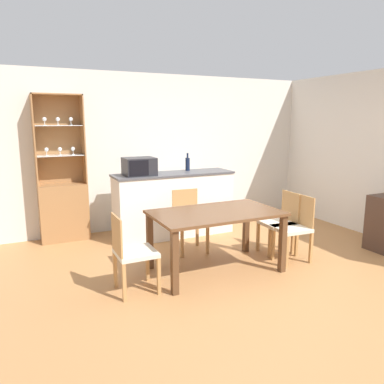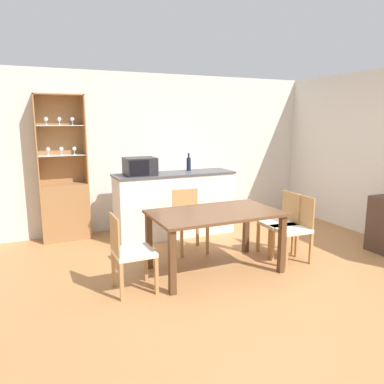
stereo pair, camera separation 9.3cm
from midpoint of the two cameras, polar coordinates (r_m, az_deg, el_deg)
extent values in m
plane|color=#B27A47|center=(4.53, 9.33, -12.74)|extent=(18.00, 18.00, 0.00)
cube|color=silver|center=(6.50, -3.68, 6.24)|extent=(6.80, 0.06, 2.55)
cube|color=white|center=(5.90, -3.21, -2.02)|extent=(1.86, 0.52, 0.97)
cube|color=#4C4C51|center=(5.81, -3.26, 2.79)|extent=(1.89, 0.55, 0.03)
cube|color=#A37042|center=(6.01, -19.33, -2.93)|extent=(0.70, 0.33, 0.86)
cube|color=#A37042|center=(6.01, -20.15, 7.51)|extent=(0.70, 0.02, 1.31)
cube|color=#A37042|center=(5.83, -23.35, 7.20)|extent=(0.02, 0.33, 1.31)
cube|color=#A37042|center=(5.90, -16.69, 7.66)|extent=(0.02, 0.33, 1.31)
cube|color=#A37042|center=(5.86, -20.43, 13.76)|extent=(0.70, 0.33, 0.02)
cube|color=white|center=(5.87, -19.86, 5.28)|extent=(0.65, 0.28, 0.01)
cube|color=white|center=(5.85, -20.14, 9.49)|extent=(0.65, 0.28, 0.01)
cylinder|color=white|center=(5.87, -21.68, 5.24)|extent=(0.04, 0.04, 0.01)
cylinder|color=white|center=(5.87, -21.70, 5.53)|extent=(0.01, 0.01, 0.06)
sphere|color=white|center=(5.87, -21.73, 6.03)|extent=(0.06, 0.06, 0.06)
cylinder|color=white|center=(5.81, -21.95, 9.44)|extent=(0.04, 0.04, 0.01)
cylinder|color=white|center=(5.81, -21.98, 9.74)|extent=(0.01, 0.01, 0.06)
sphere|color=white|center=(5.81, -22.01, 10.25)|extent=(0.06, 0.06, 0.06)
cylinder|color=white|center=(5.87, -19.87, 5.36)|extent=(0.04, 0.04, 0.01)
cylinder|color=white|center=(5.87, -19.89, 5.65)|extent=(0.01, 0.01, 0.06)
sphere|color=white|center=(5.87, -19.92, 6.15)|extent=(0.06, 0.06, 0.06)
cylinder|color=white|center=(5.86, -20.16, 9.57)|extent=(0.04, 0.04, 0.01)
cylinder|color=white|center=(5.86, -20.18, 9.87)|extent=(0.01, 0.01, 0.06)
sphere|color=white|center=(5.86, -20.21, 10.37)|extent=(0.06, 0.06, 0.06)
cylinder|color=white|center=(5.88, -18.07, 5.48)|extent=(0.04, 0.04, 0.01)
cylinder|color=white|center=(5.88, -18.09, 5.77)|extent=(0.01, 0.01, 0.06)
sphere|color=white|center=(5.88, -18.12, 6.27)|extent=(0.06, 0.06, 0.06)
cylinder|color=white|center=(5.90, -18.37, 9.69)|extent=(0.04, 0.04, 0.01)
cylinder|color=white|center=(5.90, -18.39, 9.98)|extent=(0.01, 0.01, 0.06)
sphere|color=white|center=(5.90, -18.42, 10.48)|extent=(0.06, 0.06, 0.06)
cube|color=brown|center=(4.46, 3.05, -3.21)|extent=(1.52, 0.90, 0.03)
cube|color=brown|center=(3.95, -3.34, -10.72)|extent=(0.07, 0.07, 0.70)
cube|color=brown|center=(4.63, 13.08, -7.70)|extent=(0.07, 0.07, 0.70)
cube|color=brown|center=(4.64, -7.02, -7.43)|extent=(0.07, 0.07, 0.70)
cube|color=brown|center=(5.23, 7.74, -5.32)|extent=(0.07, 0.07, 0.70)
cube|color=beige|center=(5.00, 14.32, -5.43)|extent=(0.43, 0.43, 0.05)
cube|color=#B7844C|center=(5.06, 16.22, -2.73)|extent=(0.04, 0.38, 0.40)
cube|color=#B7844C|center=(4.82, 13.72, -8.83)|extent=(0.04, 0.04, 0.40)
cube|color=#B7844C|center=(5.10, 11.27, -7.59)|extent=(0.04, 0.04, 0.40)
cube|color=#B7844C|center=(5.04, 17.16, -8.13)|extent=(0.04, 0.04, 0.40)
cube|color=#B7844C|center=(5.31, 14.62, -7.00)|extent=(0.04, 0.04, 0.40)
cube|color=beige|center=(5.16, -0.83, -4.54)|extent=(0.44, 0.44, 0.05)
cube|color=#B7844C|center=(5.29, -1.60, -1.70)|extent=(0.38, 0.04, 0.40)
cube|color=#B7844C|center=(5.13, 1.86, -7.27)|extent=(0.04, 0.04, 0.40)
cube|color=#B7844C|center=(5.00, -2.06, -7.76)|extent=(0.04, 0.04, 0.40)
cube|color=#B7844C|center=(5.46, 0.30, -6.14)|extent=(0.04, 0.04, 0.40)
cube|color=#B7844C|center=(5.34, -3.41, -6.57)|extent=(0.04, 0.04, 0.40)
cube|color=beige|center=(4.05, -9.20, -9.13)|extent=(0.41, 0.41, 0.05)
cube|color=#B7844C|center=(3.93, -12.05, -6.44)|extent=(0.02, 0.38, 0.40)
cube|color=#B7844C|center=(4.35, -7.42, -10.83)|extent=(0.04, 0.04, 0.40)
cube|color=#B7844C|center=(4.02, -5.74, -12.64)|extent=(0.04, 0.04, 0.40)
cube|color=#B7844C|center=(4.26, -12.26, -11.47)|extent=(0.04, 0.04, 0.40)
cube|color=#B7844C|center=(3.93, -10.98, -13.41)|extent=(0.04, 0.04, 0.40)
cube|color=beige|center=(5.20, 12.41, -4.70)|extent=(0.44, 0.44, 0.05)
cube|color=#B7844C|center=(5.26, 14.28, -2.13)|extent=(0.04, 0.38, 0.40)
cube|color=#B7844C|center=(5.02, 11.73, -7.93)|extent=(0.04, 0.04, 0.40)
cube|color=#B7844C|center=(5.31, 9.52, -6.78)|extent=(0.04, 0.04, 0.40)
cube|color=#B7844C|center=(5.22, 15.15, -7.33)|extent=(0.04, 0.04, 0.40)
cube|color=#B7844C|center=(5.51, 12.84, -6.26)|extent=(0.04, 0.04, 0.40)
cube|color=#232328|center=(5.59, -8.52, 3.87)|extent=(0.45, 0.37, 0.26)
cube|color=black|center=(5.39, -8.56, 3.61)|extent=(0.29, 0.01, 0.22)
cylinder|color=#141E38|center=(6.05, -1.12, 4.26)|extent=(0.07, 0.07, 0.21)
cylinder|color=#141E38|center=(6.03, -1.13, 5.60)|extent=(0.03, 0.03, 0.08)
camera|label=1|loc=(0.05, -90.52, -0.10)|focal=35.00mm
camera|label=2|loc=(0.05, 89.48, 0.10)|focal=35.00mm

